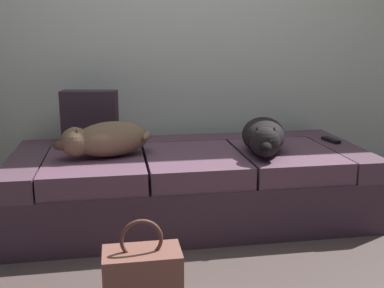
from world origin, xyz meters
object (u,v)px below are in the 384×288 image
(couch, at_px, (191,184))
(handbag, at_px, (142,276))
(dog_tan, at_px, (106,139))
(dog_dark, at_px, (264,136))
(throw_pillow, at_px, (90,118))
(tv_remote, at_px, (331,140))

(couch, xyz_separation_m, handbag, (-0.35, -0.91, -0.08))
(couch, xyz_separation_m, dog_tan, (-0.50, -0.07, 0.31))
(dog_tan, xyz_separation_m, dog_dark, (0.90, -0.07, 0.00))
(couch, bearing_deg, throw_pillow, 156.72)
(throw_pillow, bearing_deg, handbag, -78.50)
(throw_pillow, relative_size, handbag, 0.90)
(handbag, bearing_deg, dog_tan, 99.54)
(throw_pillow, height_order, handbag, throw_pillow)
(couch, distance_m, throw_pillow, 0.75)
(couch, height_order, tv_remote, tv_remote)
(dog_dark, distance_m, throw_pillow, 1.08)
(couch, distance_m, dog_dark, 0.53)
(couch, height_order, throw_pillow, throw_pillow)
(dog_dark, relative_size, handbag, 1.55)
(couch, bearing_deg, dog_tan, -172.21)
(dog_tan, xyz_separation_m, throw_pillow, (-0.10, 0.32, 0.07))
(dog_tan, height_order, handbag, dog_tan)
(couch, height_order, handbag, couch)
(couch, xyz_separation_m, tv_remote, (0.93, 0.07, 0.22))
(dog_dark, xyz_separation_m, handbag, (-0.76, -0.77, -0.40))
(dog_tan, relative_size, tv_remote, 3.75)
(handbag, bearing_deg, throw_pillow, 101.50)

